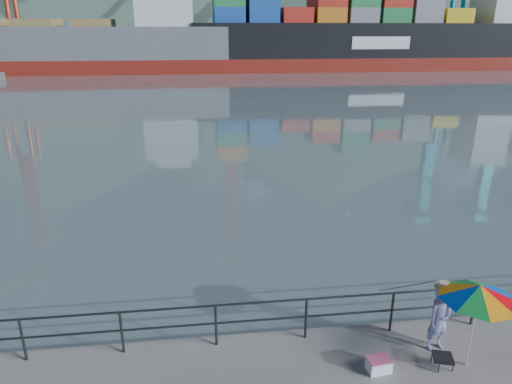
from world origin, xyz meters
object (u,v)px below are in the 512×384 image
(fisherman, at_px, (439,319))
(cooler_bag, at_px, (379,365))
(bulk_carrier, at_px, (70,46))
(container_ship, at_px, (379,34))
(beach_umbrella, at_px, (479,292))

(fisherman, relative_size, cooler_bag, 3.23)
(bulk_carrier, xyz_separation_m, container_ship, (52.78, 0.77, 1.74))
(beach_umbrella, xyz_separation_m, cooler_bag, (-1.88, 0.05, -1.60))
(beach_umbrella, bearing_deg, fisherman, 123.29)
(fisherman, distance_m, cooler_bag, 1.70)
(bulk_carrier, height_order, container_ship, container_ship)
(fisherman, relative_size, beach_umbrella, 0.78)
(fisherman, xyz_separation_m, bulk_carrier, (-25.41, 73.43, 3.32))
(cooler_bag, distance_m, container_ship, 80.30)
(fisherman, height_order, cooler_bag, fisherman)
(cooler_bag, relative_size, bulk_carrier, 0.01)
(beach_umbrella, distance_m, cooler_bag, 2.47)
(fisherman, distance_m, bulk_carrier, 77.77)
(cooler_bag, xyz_separation_m, bulk_carrier, (-23.92, 73.96, 3.94))
(fisherman, xyz_separation_m, beach_umbrella, (0.38, -0.58, 0.99))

